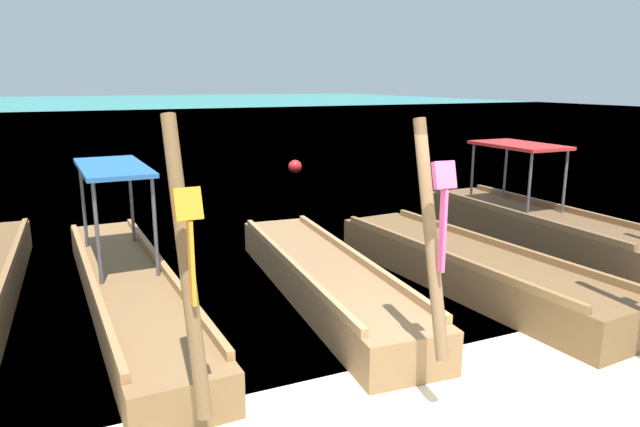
% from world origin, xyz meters
% --- Properties ---
extents(ground, '(120.00, 120.00, 0.00)m').
position_xyz_m(ground, '(0.00, 0.00, 0.00)').
color(ground, beige).
extents(sea_water, '(120.00, 120.00, 0.00)m').
position_xyz_m(sea_water, '(0.00, 61.36, 0.00)').
color(sea_water, teal).
rests_on(sea_water, ground).
extents(longtail_boat_orange_ribbon, '(1.25, 6.90, 2.74)m').
position_xyz_m(longtail_boat_orange_ribbon, '(-2.45, 4.09, 0.31)').
color(longtail_boat_orange_ribbon, brown).
rests_on(longtail_boat_orange_ribbon, ground).
extents(longtail_boat_pink_ribbon, '(1.43, 5.77, 2.66)m').
position_xyz_m(longtail_boat_pink_ribbon, '(0.08, 3.38, 0.28)').
color(longtail_boat_pink_ribbon, olive).
rests_on(longtail_boat_pink_ribbon, ground).
extents(longtail_boat_red_ribbon, '(1.57, 5.72, 2.84)m').
position_xyz_m(longtail_boat_red_ribbon, '(2.21, 2.87, 0.29)').
color(longtail_boat_red_ribbon, brown).
rests_on(longtail_boat_red_ribbon, ground).
extents(longtail_boat_violet_ribbon, '(1.21, 5.80, 2.86)m').
position_xyz_m(longtail_boat_violet_ribbon, '(4.70, 4.05, 0.38)').
color(longtail_boat_violet_ribbon, brown).
rests_on(longtail_boat_violet_ribbon, ground).
extents(mooring_buoy_near, '(0.44, 0.44, 0.44)m').
position_xyz_m(mooring_buoy_near, '(3.88, 13.83, 0.22)').
color(mooring_buoy_near, red).
rests_on(mooring_buoy_near, sea_water).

